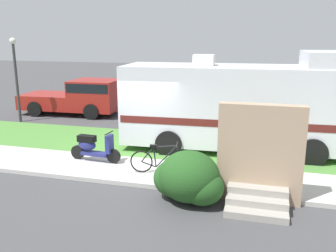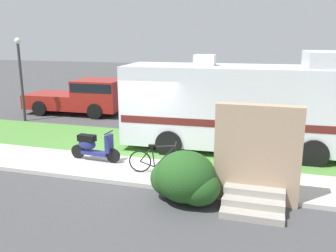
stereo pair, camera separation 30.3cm
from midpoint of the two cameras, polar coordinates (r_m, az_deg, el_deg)
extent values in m
plane|color=#424244|center=(12.08, -4.17, -5.08)|extent=(80.00, 80.00, 0.00)
cube|color=beige|center=(11.01, -6.38, -6.72)|extent=(24.00, 2.00, 0.12)
cube|color=#4C8438|center=(13.41, -1.91, -2.92)|extent=(24.00, 3.40, 0.08)
cube|color=silver|center=(12.64, 11.47, 3.16)|extent=(7.80, 2.72, 2.65)
cube|color=silver|center=(12.69, 25.41, 9.33)|extent=(1.91, 2.31, 0.50)
cube|color=#591E19|center=(12.72, 11.38, 1.41)|extent=(7.65, 2.73, 0.24)
cube|color=silver|center=(12.55, 6.46, 10.21)|extent=(0.73, 0.63, 0.36)
cylinder|color=black|center=(14.12, 21.15, -1.29)|extent=(0.91, 0.32, 0.90)
cylinder|color=black|center=(11.99, 22.43, -4.03)|extent=(0.91, 0.32, 0.90)
cylinder|color=black|center=(14.22, 2.90, -0.24)|extent=(0.91, 0.32, 0.90)
cylinder|color=black|center=(12.10, 0.90, -2.77)|extent=(0.91, 0.32, 0.90)
cylinder|color=black|center=(11.35, -7.81, -4.64)|extent=(0.45, 0.13, 0.44)
cylinder|color=black|center=(11.98, -13.18, -3.88)|extent=(0.45, 0.13, 0.44)
cube|color=navy|center=(11.64, -10.58, -4.16)|extent=(0.90, 0.34, 0.10)
cube|color=black|center=(11.65, -11.85, -1.85)|extent=(0.58, 0.30, 0.20)
ellipsoid|color=navy|center=(11.71, -11.81, -2.79)|extent=(0.62, 0.34, 0.36)
cube|color=navy|center=(11.29, -8.44, -2.73)|extent=(0.16, 0.33, 0.56)
cylinder|color=black|center=(11.20, -8.51, -1.02)|extent=(0.07, 0.50, 0.04)
sphere|color=white|center=(11.24, -8.48, -1.85)|extent=(0.12, 0.12, 0.12)
torus|color=black|center=(10.33, 2.46, -5.80)|extent=(0.65, 0.15, 0.65)
torus|color=black|center=(10.47, -3.56, -5.55)|extent=(0.65, 0.15, 0.65)
cylinder|color=black|center=(10.31, 0.34, -4.79)|extent=(0.62, 0.14, 0.67)
cylinder|color=black|center=(10.36, -1.48, -4.85)|extent=(0.11, 0.05, 0.60)
cylinder|color=black|center=(10.22, 0.16, -3.20)|extent=(0.66, 0.15, 0.09)
cylinder|color=black|center=(10.46, -2.42, -5.97)|extent=(0.43, 0.11, 0.18)
cylinder|color=black|center=(10.36, -2.62, -4.42)|extent=(0.38, 0.10, 0.47)
cylinder|color=black|center=(10.25, 2.23, -4.47)|extent=(0.13, 0.06, 0.51)
cube|color=black|center=(10.26, -1.67, -3.11)|extent=(0.21, 0.13, 0.06)
cylinder|color=black|center=(10.17, 2.00, -2.91)|extent=(0.11, 0.52, 0.03)
cube|color=maroon|center=(18.76, -10.17, 4.85)|extent=(2.35, 2.16, 1.50)
cube|color=black|center=(18.70, -10.23, 6.21)|extent=(2.23, 2.17, 0.44)
cube|color=maroon|center=(19.97, -16.72, 3.89)|extent=(2.85, 2.18, 0.72)
cylinder|color=black|center=(19.70, -8.45, 3.43)|extent=(0.77, 0.27, 0.76)
cylinder|color=black|center=(17.92, -10.85, 2.28)|extent=(0.77, 0.27, 0.76)
cylinder|color=black|center=(21.02, -16.08, 3.69)|extent=(0.77, 0.27, 0.76)
cylinder|color=black|center=(19.36, -18.98, 2.63)|extent=(0.77, 0.27, 0.76)
cube|color=#9E998E|center=(8.76, 14.06, -12.59)|extent=(1.40, 0.96, 0.16)
cube|color=#9E998E|center=(8.84, 14.17, -11.21)|extent=(1.40, 0.64, 0.16)
cube|color=#9E998E|center=(8.92, 14.29, -9.85)|extent=(1.40, 0.32, 0.16)
cube|color=tan|center=(8.93, 14.69, -4.35)|extent=(2.00, 0.30, 2.40)
ellipsoid|color=#23511E|center=(8.79, 3.77, -7.91)|extent=(1.48, 1.33, 1.25)
ellipsoid|color=#23511E|center=(9.06, 1.66, -8.21)|extent=(1.11, 1.00, 0.94)
ellipsoid|color=#23511E|center=(8.70, 5.74, -9.51)|extent=(1.03, 0.93, 0.88)
cylinder|color=navy|center=(10.61, 10.28, -6.79)|extent=(0.08, 0.08, 0.20)
cylinder|color=navy|center=(10.56, 10.31, -6.19)|extent=(0.04, 0.04, 0.04)
cylinder|color=black|center=(10.56, 10.32, -6.06)|extent=(0.04, 0.04, 0.01)
cylinder|color=#19722D|center=(10.56, 16.45, -7.23)|extent=(0.06, 0.06, 0.20)
cylinder|color=#19722D|center=(10.52, 16.49, -6.63)|extent=(0.03, 0.03, 0.04)
cylinder|color=black|center=(10.51, 16.50, -6.50)|extent=(0.03, 0.03, 0.01)
cylinder|color=#333338|center=(18.24, -21.47, 6.26)|extent=(0.12, 0.12, 3.58)
sphere|color=silver|center=(18.12, -22.02, 12.25)|extent=(0.28, 0.28, 0.28)
camera|label=1|loc=(0.15, -89.26, 0.18)|focal=39.00mm
camera|label=2|loc=(0.15, 90.74, -0.18)|focal=39.00mm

